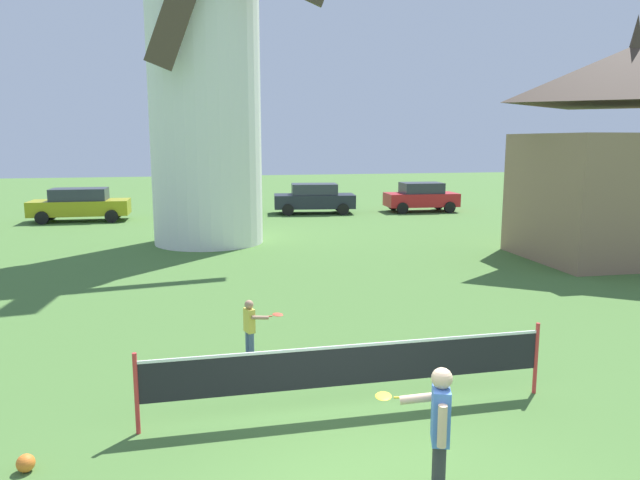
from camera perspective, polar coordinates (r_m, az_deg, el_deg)
windmill at (r=22.50m, az=-11.15°, el=16.96°), size 8.19×4.72×14.14m
tennis_net at (r=8.43m, az=3.04°, el=-11.98°), size 5.83×0.06×1.10m
player_near at (r=6.59m, az=11.34°, el=-17.20°), size 0.76×0.77×1.48m
player_far at (r=10.49m, az=-6.67°, el=-8.15°), size 0.73×0.34×1.05m
stray_ball at (r=8.04m, az=-26.53°, el=-18.70°), size 0.21×0.21×0.21m
parked_car_mustard at (r=30.23m, az=-22.15°, el=3.22°), size 4.50×1.96×1.56m
parked_car_green at (r=30.69m, az=-10.25°, el=3.86°), size 4.17×1.95×1.56m
parked_car_black at (r=31.03m, az=-0.56°, el=4.07°), size 4.36×2.31×1.56m
parked_car_red at (r=32.30m, az=9.74°, el=4.15°), size 3.90×2.06×1.56m
chapel at (r=21.30m, az=27.47°, el=7.15°), size 6.41×4.78×7.60m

